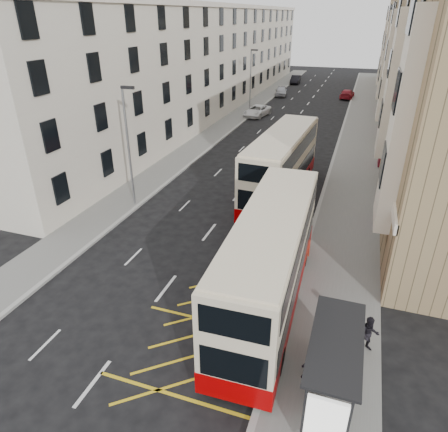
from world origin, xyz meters
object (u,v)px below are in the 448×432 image
at_px(double_decker_rear, 281,165).
at_px(white_van, 257,111).
at_px(street_lamp_near, 128,141).
at_px(pedestrian_far, 328,334).
at_px(car_silver, 281,91).
at_px(double_decker_front, 270,261).
at_px(pedestrian_mid, 369,334).
at_px(street_lamp_far, 251,78).
at_px(pedestrian_near, 309,372).
at_px(car_dark, 296,80).
at_px(bus_shelter, 338,367).
at_px(car_red, 347,94).

bearing_deg(double_decker_rear, white_van, 111.47).
xyz_separation_m(street_lamp_near, white_van, (1.15, 29.36, -3.93)).
relative_size(double_decker_rear, white_van, 2.38).
distance_m(pedestrian_far, car_silver, 56.14).
distance_m(double_decker_front, pedestrian_mid, 4.93).
relative_size(double_decker_rear, pedestrian_far, 6.95).
distance_m(street_lamp_far, white_van, 4.15).
bearing_deg(street_lamp_far, street_lamp_near, -90.00).
relative_size(street_lamp_far, pedestrian_far, 4.62).
height_order(double_decker_rear, car_silver, double_decker_rear).
bearing_deg(pedestrian_far, street_lamp_near, 0.09).
bearing_deg(street_lamp_near, double_decker_rear, 27.62).
xyz_separation_m(pedestrian_near, car_dark, (-12.67, 70.34, -0.17)).
distance_m(bus_shelter, street_lamp_near, 19.38).
bearing_deg(pedestrian_far, car_red, -52.73).
distance_m(street_lamp_far, double_decker_front, 39.26).
bearing_deg(white_van, double_decker_front, -65.04).
relative_size(street_lamp_near, pedestrian_far, 4.62).
bearing_deg(car_silver, car_dark, 82.04).
distance_m(pedestrian_mid, car_dark, 69.29).
bearing_deg(car_red, double_decker_front, 93.42).
distance_m(pedestrian_far, white_van, 41.25).
relative_size(street_lamp_near, street_lamp_far, 1.00).
relative_size(double_decker_front, car_dark, 2.56).
bearing_deg(white_van, pedestrian_far, -62.01).
height_order(double_decker_rear, white_van, double_decker_rear).
bearing_deg(pedestrian_near, street_lamp_near, -51.29).
xyz_separation_m(street_lamp_near, pedestrian_far, (14.24, -9.76, -3.62)).
xyz_separation_m(double_decker_rear, pedestrian_near, (4.50, -16.65, -1.49)).
relative_size(car_silver, car_red, 0.97).
bearing_deg(car_silver, pedestrian_far, -84.48).
xyz_separation_m(pedestrian_mid, car_red, (-4.21, 55.38, -0.25)).
height_order(street_lamp_near, car_red, street_lamp_near).
bearing_deg(pedestrian_mid, double_decker_rear, 102.74).
bearing_deg(pedestrian_near, street_lamp_far, -82.55).
height_order(street_lamp_near, pedestrian_near, street_lamp_near).
bearing_deg(car_red, white_van, 61.96).
xyz_separation_m(pedestrian_far, car_red, (-2.69, 55.97, -0.33)).
relative_size(bus_shelter, double_decker_rear, 0.35).
bearing_deg(car_silver, pedestrian_near, -85.35).
height_order(bus_shelter, pedestrian_mid, bus_shelter).
height_order(street_lamp_far, pedestrian_near, street_lamp_far).
bearing_deg(street_lamp_near, pedestrian_mid, -30.19).
relative_size(double_decker_front, pedestrian_mid, 7.49).
xyz_separation_m(pedestrian_mid, white_van, (-14.61, 38.53, -0.24)).
xyz_separation_m(white_van, car_silver, (0.00, 15.47, 0.08)).
height_order(pedestrian_mid, car_red, pedestrian_mid).
xyz_separation_m(pedestrian_far, car_silver, (-13.09, 54.59, -0.23)).
height_order(double_decker_front, pedestrian_far, double_decker_front).
relative_size(bus_shelter, street_lamp_near, 0.53).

